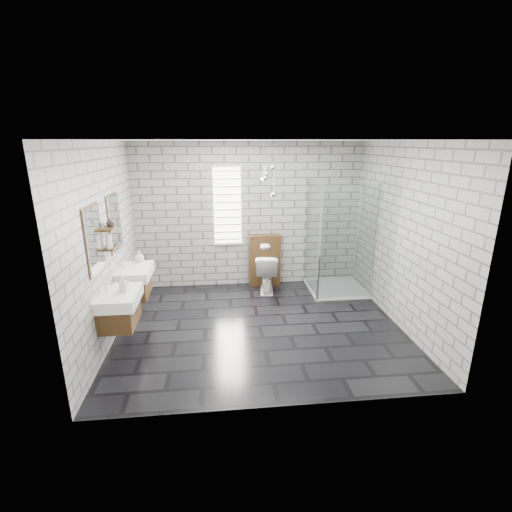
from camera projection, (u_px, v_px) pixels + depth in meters
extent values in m
cube|color=black|center=(260.00, 327.00, 5.63)|extent=(4.20, 3.60, 0.02)
cube|color=white|center=(260.00, 139.00, 4.83)|extent=(4.20, 3.60, 0.02)
cube|color=#9F9F9A|center=(249.00, 216.00, 6.95)|extent=(4.20, 0.02, 2.70)
cube|color=#9F9F9A|center=(282.00, 289.00, 3.51)|extent=(4.20, 0.02, 2.70)
cube|color=#9F9F9A|center=(106.00, 244.00, 5.02)|extent=(0.02, 3.60, 2.70)
cube|color=#9F9F9A|center=(402.00, 236.00, 5.45)|extent=(0.02, 3.60, 2.70)
cube|color=#482F16|center=(120.00, 314.00, 4.79)|extent=(0.42, 0.62, 0.30)
cube|color=silver|center=(135.00, 311.00, 4.81)|extent=(0.02, 0.35, 0.01)
cube|color=white|center=(120.00, 298.00, 4.73)|extent=(0.47, 0.70, 0.15)
cylinder|color=silver|center=(106.00, 288.00, 4.68)|extent=(0.04, 0.04, 0.12)
cylinder|color=silver|center=(110.00, 285.00, 4.67)|extent=(0.10, 0.02, 0.02)
cube|color=white|center=(94.00, 240.00, 4.48)|extent=(0.03, 0.55, 0.80)
cube|color=#482F16|center=(93.00, 240.00, 4.48)|extent=(0.01, 0.59, 0.84)
cube|color=#482F16|center=(135.00, 286.00, 5.72)|extent=(0.42, 0.62, 0.30)
cube|color=silver|center=(148.00, 284.00, 5.73)|extent=(0.02, 0.35, 0.01)
cube|color=white|center=(135.00, 272.00, 5.65)|extent=(0.47, 0.70, 0.15)
cylinder|color=silver|center=(124.00, 264.00, 5.60)|extent=(0.04, 0.04, 0.12)
cylinder|color=silver|center=(127.00, 261.00, 5.59)|extent=(0.10, 0.02, 0.02)
cube|color=white|center=(115.00, 223.00, 5.40)|extent=(0.03, 0.55, 0.80)
cube|color=#482F16|center=(114.00, 223.00, 5.40)|extent=(0.01, 0.59, 0.84)
cube|color=#482F16|center=(111.00, 247.00, 4.99)|extent=(0.14, 0.30, 0.03)
cube|color=#482F16|center=(109.00, 229.00, 4.91)|extent=(0.14, 0.30, 0.03)
cube|color=white|center=(227.00, 206.00, 6.83)|extent=(0.50, 0.02, 1.40)
cube|color=silver|center=(226.00, 166.00, 6.60)|extent=(0.56, 0.04, 0.04)
cube|color=silver|center=(228.00, 244.00, 7.03)|extent=(0.56, 0.04, 0.04)
cube|color=silver|center=(228.00, 239.00, 7.00)|extent=(0.48, 0.01, 0.02)
cube|color=silver|center=(228.00, 232.00, 6.95)|extent=(0.48, 0.01, 0.02)
cube|color=silver|center=(228.00, 225.00, 6.91)|extent=(0.48, 0.01, 0.02)
cube|color=silver|center=(228.00, 217.00, 6.87)|extent=(0.48, 0.01, 0.02)
cube|color=silver|center=(227.00, 210.00, 6.83)|extent=(0.48, 0.01, 0.02)
cube|color=silver|center=(227.00, 202.00, 6.79)|extent=(0.48, 0.01, 0.02)
cube|color=silver|center=(227.00, 195.00, 6.75)|extent=(0.48, 0.01, 0.02)
cube|color=silver|center=(227.00, 187.00, 6.71)|extent=(0.48, 0.01, 0.02)
cube|color=silver|center=(227.00, 179.00, 6.66)|extent=(0.48, 0.01, 0.03)
cube|color=silver|center=(227.00, 171.00, 6.62)|extent=(0.48, 0.01, 0.03)
cube|color=#482F16|center=(264.00, 260.00, 7.13)|extent=(0.60, 0.20, 1.00)
cube|color=silver|center=(265.00, 247.00, 6.94)|extent=(0.18, 0.01, 0.12)
cube|color=white|center=(336.00, 288.00, 7.02)|extent=(1.00, 1.00, 0.06)
cube|color=silver|center=(348.00, 244.00, 6.26)|extent=(1.00, 0.01, 2.00)
cube|color=silver|center=(313.00, 237.00, 6.67)|extent=(0.01, 1.00, 2.00)
cube|color=silver|center=(320.00, 245.00, 6.21)|extent=(0.03, 0.03, 2.00)
cube|color=silver|center=(376.00, 243.00, 6.31)|extent=(0.03, 0.03, 2.00)
cylinder|color=silver|center=(359.00, 230.00, 6.94)|extent=(0.02, 0.02, 1.80)
cylinder|color=silver|center=(359.00, 180.00, 6.66)|extent=(0.14, 0.14, 0.02)
sphere|color=silver|center=(264.00, 178.00, 6.29)|extent=(0.09, 0.09, 0.09)
cylinder|color=silver|center=(264.00, 158.00, 6.19)|extent=(0.01, 0.01, 0.57)
sphere|color=silver|center=(273.00, 194.00, 6.37)|extent=(0.09, 0.09, 0.09)
cylinder|color=silver|center=(274.00, 167.00, 6.24)|extent=(0.01, 0.01, 0.84)
sphere|color=silver|center=(266.00, 174.00, 6.39)|extent=(0.09, 0.09, 0.09)
cylinder|color=silver|center=(266.00, 156.00, 6.30)|extent=(0.01, 0.01, 0.50)
sphere|color=silver|center=(263.00, 178.00, 6.39)|extent=(0.09, 0.09, 0.09)
cylinder|color=silver|center=(263.00, 158.00, 6.29)|extent=(0.01, 0.01, 0.58)
sphere|color=silver|center=(273.00, 167.00, 6.36)|extent=(0.09, 0.09, 0.09)
cylinder|color=silver|center=(273.00, 153.00, 6.29)|extent=(0.01, 0.01, 0.39)
imported|color=white|center=(266.00, 272.00, 6.89)|extent=(0.48, 0.74, 0.71)
imported|color=#B2B2B2|center=(124.00, 284.00, 4.70)|extent=(0.12, 0.12, 0.20)
imported|color=#B2B2B2|center=(139.00, 256.00, 5.88)|extent=(0.17, 0.17, 0.18)
imported|color=#B2B2B2|center=(108.00, 240.00, 4.85)|extent=(0.10, 0.10, 0.24)
imported|color=#B2B2B2|center=(110.00, 223.00, 4.94)|extent=(0.13, 0.13, 0.10)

